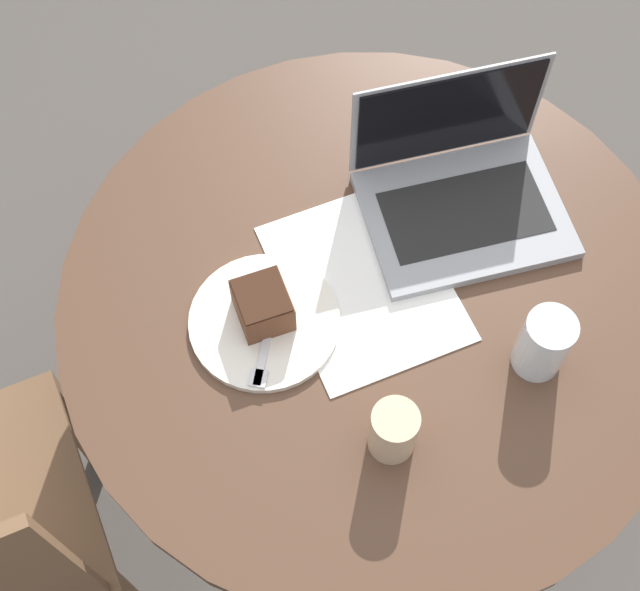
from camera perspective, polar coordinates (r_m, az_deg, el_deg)
name	(u,v)px	position (r m, az deg, el deg)	size (l,w,h in m)	color
ground_plane	(357,439)	(2.07, 2.41, -9.18)	(12.00, 12.00, 0.00)	#4C4742
dining_table	(369,339)	(1.56, 3.16, -2.77)	(1.00, 1.00, 0.72)	#4C3323
paper_document	(364,282)	(1.41, 2.84, 0.84)	(0.40, 0.37, 0.00)	white
plate	(264,321)	(1.38, -3.58, -1.66)	(0.23, 0.23, 0.01)	silver
cake_slice	(263,305)	(1.35, -3.69, -0.61)	(0.11, 0.11, 0.07)	brown
fork	(265,346)	(1.35, -3.53, -3.24)	(0.17, 0.03, 0.00)	silver
coffee_glass	(393,431)	(1.26, 4.72, -8.62)	(0.07, 0.07, 0.10)	#C6AD89
water_glass	(544,344)	(1.34, 14.13, -3.00)	(0.08, 0.08, 0.12)	silver
laptop	(461,191)	(1.48, 8.98, 6.60)	(0.35, 0.39, 0.21)	gray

